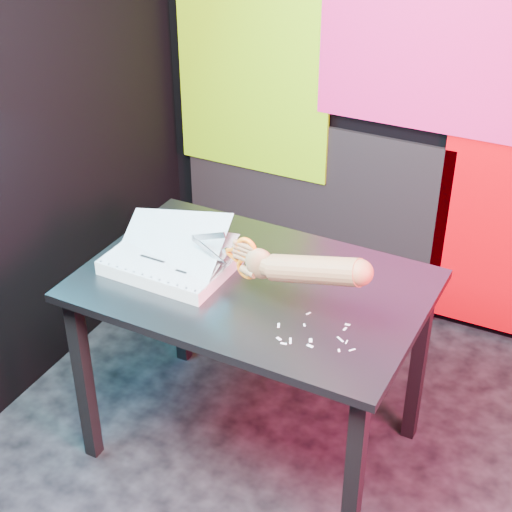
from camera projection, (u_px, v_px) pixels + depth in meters
The scene contains 7 objects.
room at pixel (371, 204), 1.85m from camera, with size 3.01×3.01×2.71m.
backdrop at pixel (500, 141), 3.14m from camera, with size 2.88×0.05×2.08m.
work_table at pixel (253, 305), 2.70m from camera, with size 1.17×0.79×0.75m.
printout_stack at pixel (170, 262), 2.70m from camera, with size 0.44×0.31×0.22m.
scissors at pixel (242, 257), 2.51m from camera, with size 0.27×0.05×0.15m.
hand_forearm at pixel (305, 269), 2.37m from camera, with size 0.48×0.14×0.19m.
paper_clippings at pixel (313, 337), 2.39m from camera, with size 0.26×0.19×0.00m.
Camera 1 is at (0.49, -1.58, 2.22)m, focal length 55.00 mm.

